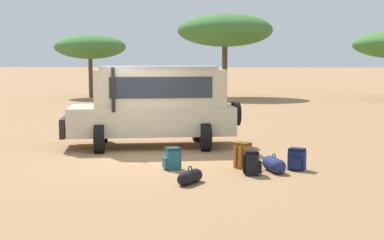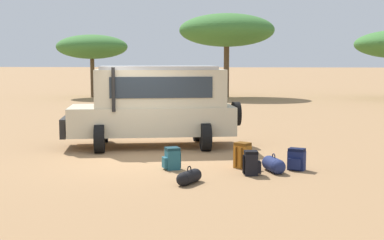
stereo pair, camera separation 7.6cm
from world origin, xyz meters
name	(u,v)px [view 1 (the left image)]	position (x,y,z in m)	size (l,w,h in m)	color
ground_plane	(143,161)	(0.00, 0.00, 0.00)	(320.00, 320.00, 0.00)	#9E754C
safari_vehicle	(155,104)	(-0.06, 2.31, 1.29)	(5.48, 3.36, 2.44)	beige
backpack_beside_front_wheel	(243,156)	(2.60, -0.72, 0.31)	(0.46, 0.47, 0.63)	#B26619
backpack_cluster_center	(252,163)	(2.80, -1.50, 0.27)	(0.43, 0.34, 0.56)	black
backpack_near_rear_wheel	(172,159)	(0.90, -1.04, 0.26)	(0.47, 0.43, 0.53)	#235B6B
backpack_outermost	(297,159)	(3.88, -0.83, 0.25)	(0.46, 0.43, 0.53)	navy
duffel_bag_low_black_case	(190,177)	(1.47, -2.49, 0.14)	(0.50, 0.74, 0.39)	black
duffel_bag_soft_canvas	(274,165)	(3.33, -1.10, 0.17)	(0.53, 0.86, 0.44)	navy
acacia_tree_far_left	(90,47)	(-7.88, 22.66, 3.47)	(4.92, 4.36, 4.32)	brown
acacia_tree_left_mid	(225,30)	(1.35, 23.80, 4.62)	(6.59, 5.76, 5.77)	brown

